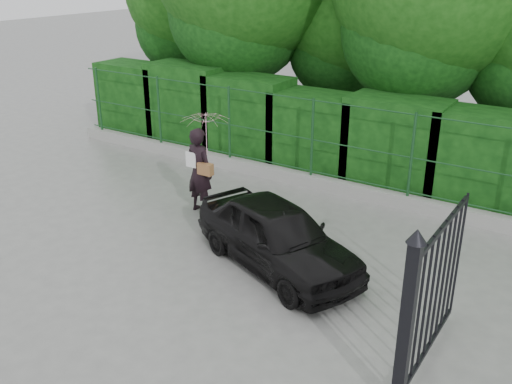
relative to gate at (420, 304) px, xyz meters
The scene contains 7 objects.
ground 4.81m from the gate, behind, with size 80.00×80.00×0.00m, color gray.
kerb 7.04m from the gate, 131.36° to the left, with size 14.00×0.25×0.30m, color #9E9E99.
fence 6.82m from the gate, 129.97° to the left, with size 14.13×0.06×1.80m.
hedge 7.79m from the gate, 126.94° to the left, with size 14.20×1.20×2.29m.
gate is the anchor object (origin of this frame).
woman 6.08m from the gate, 152.63° to the left, with size 1.00×1.01×2.14m.
car 3.42m from the gate, 150.88° to the left, with size 1.39×3.45×1.18m, color black.
Camera 1 is at (6.09, -6.52, 4.93)m, focal length 40.00 mm.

